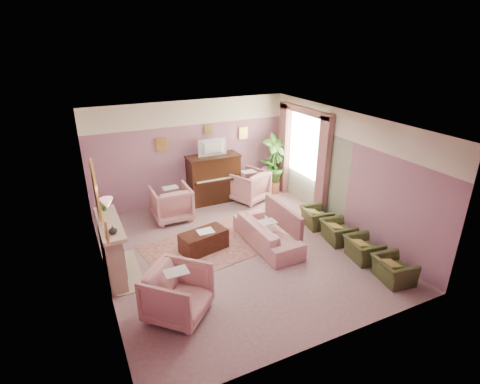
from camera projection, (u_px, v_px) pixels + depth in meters
name	position (u px, v px, depth m)	size (l,w,h in m)	color
floor	(239.00, 249.00, 8.21)	(5.50, 6.00, 0.01)	gray
ceiling	(238.00, 123.00, 7.12)	(5.50, 6.00, 0.01)	white
wall_back	(191.00, 152.00, 10.16)	(5.50, 0.02, 2.80)	gray
wall_front	(331.00, 266.00, 5.17)	(5.50, 0.02, 2.80)	gray
wall_left	(97.00, 216.00, 6.57)	(0.02, 6.00, 2.80)	gray
wall_right	(344.00, 171.00, 8.75)	(0.02, 6.00, 2.80)	gray
picture_rail_band	(189.00, 113.00, 9.73)	(5.50, 0.01, 0.65)	white
stripe_panel	(310.00, 168.00, 9.96)	(0.01, 3.00, 2.15)	#939E7F
fireplace_surround	(111.00, 250.00, 7.13)	(0.30, 1.40, 1.10)	tan
fireplace_inset	(118.00, 256.00, 7.23)	(0.18, 0.72, 0.68)	black
fire_ember	(121.00, 263.00, 7.32)	(0.06, 0.54, 0.10)	#FF5A33
mantel_shelf	(109.00, 224.00, 6.92)	(0.40, 1.55, 0.07)	tan
hearth	(126.00, 271.00, 7.42)	(0.55, 1.50, 0.02)	tan
mirror_frame	(96.00, 191.00, 6.60)	(0.04, 0.72, 1.20)	#E0B957
mirror_glass	(97.00, 191.00, 6.61)	(0.01, 0.60, 1.06)	white
sconce_shade	(107.00, 203.00, 5.69)	(0.20, 0.20, 0.16)	#FFAFA1
piano	(214.00, 179.00, 10.38)	(1.40, 0.60, 1.30)	black
piano_keyshelf	(218.00, 181.00, 10.06)	(1.30, 0.12, 0.06)	black
piano_keys	(218.00, 179.00, 10.05)	(1.20, 0.08, 0.02)	beige
piano_top	(213.00, 156.00, 10.13)	(1.45, 0.65, 0.04)	black
television	(213.00, 146.00, 9.97)	(0.80, 0.12, 0.48)	black
print_back_left	(162.00, 145.00, 9.68)	(0.30, 0.03, 0.38)	#E0B957
print_back_right	(243.00, 133.00, 10.59)	(0.26, 0.03, 0.34)	#E0B957
print_back_mid	(208.00, 129.00, 10.09)	(0.22, 0.03, 0.26)	#E0B957
print_left_wall	(106.00, 230.00, 5.47)	(0.03, 0.28, 0.36)	#E0B957
window_blind	(305.00, 143.00, 9.91)	(0.03, 1.40, 1.80)	#EFEACB
curtain_left	(323.00, 168.00, 9.27)	(0.16, 0.34, 2.60)	#8B5457
curtain_right	(284.00, 149.00, 10.80)	(0.16, 0.34, 2.60)	#8B5457
pelmet	(305.00, 111.00, 9.54)	(0.16, 2.20, 0.16)	#8B5457
mantel_plant	(105.00, 204.00, 7.32)	(0.16, 0.16, 0.28)	#397627
mantel_vase	(113.00, 230.00, 6.47)	(0.16, 0.16, 0.16)	white
area_rug	(204.00, 248.00, 8.25)	(2.50, 1.80, 0.01)	#9A6058
coffee_table	(204.00, 241.00, 8.10)	(1.00, 0.50, 0.45)	#33170E
table_paper	(205.00, 231.00, 8.03)	(0.35, 0.28, 0.01)	white
sofa	(267.00, 229.00, 8.27)	(0.65, 1.95, 0.79)	#D0928F
sofa_throw	(283.00, 217.00, 8.35)	(0.10, 1.48, 0.54)	#8B5457
floral_armchair_left	(171.00, 201.00, 9.39)	(0.92, 0.92, 0.96)	#D0928F
floral_armchair_right	(248.00, 184.00, 10.48)	(0.92, 0.92, 0.96)	#D0928F
floral_armchair_front	(178.00, 291.00, 6.11)	(0.92, 0.92, 0.96)	#D0928F
olive_chair_a	(394.00, 266.00, 7.06)	(0.50, 0.71, 0.62)	#404823
olive_chair_b	(363.00, 246.00, 7.75)	(0.50, 0.71, 0.62)	#404823
olive_chair_c	(338.00, 229.00, 8.43)	(0.50, 0.71, 0.62)	#404823
olive_chair_d	(316.00, 214.00, 9.11)	(0.50, 0.71, 0.62)	#404823
side_table	(270.00, 180.00, 11.17)	(0.52, 0.52, 0.70)	silver
side_plant_big	(270.00, 163.00, 10.97)	(0.30, 0.30, 0.34)	#397627
side_plant_small	(275.00, 165.00, 10.94)	(0.16, 0.16, 0.28)	#397627
palm_pot	(273.00, 187.00, 11.10)	(0.34, 0.34, 0.34)	#9A553E
palm_plant	(275.00, 159.00, 10.75)	(0.76, 0.76, 1.44)	#397627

